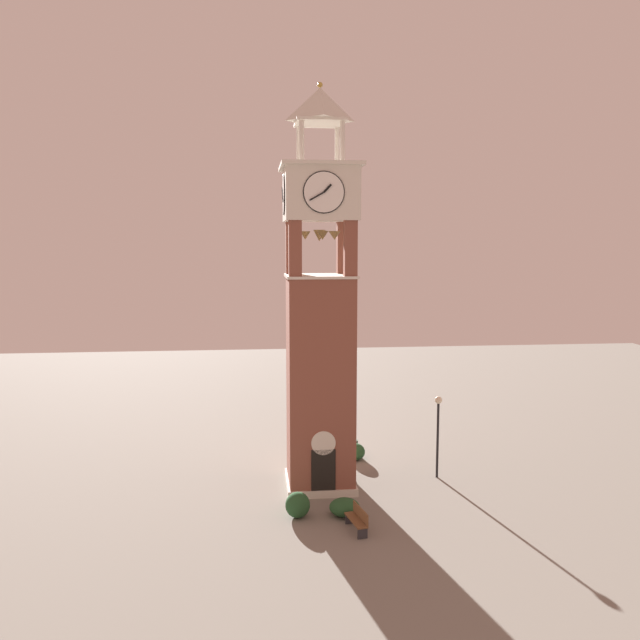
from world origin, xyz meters
TOP-DOWN VIEW (x-y plane):
  - ground at (0.00, 0.00)m, footprint 80.00×80.00m
  - clock_tower at (0.00, -0.00)m, footprint 3.59×3.59m
  - park_bench at (1.00, -5.02)m, footprint 0.75×1.66m
  - lamp_post at (5.83, 0.52)m, footprint 0.36×0.36m
  - trash_bin at (2.27, 4.38)m, footprint 0.52×0.52m
  - shrub_near_entry at (0.69, -3.49)m, footprint 1.29×1.29m
  - shrub_left_of_tower at (2.24, 3.46)m, footprint 1.02×1.02m
  - shrub_behind_bench at (-1.30, -3.48)m, footprint 1.04×1.04m

SIDE VIEW (x-z plane):
  - ground at x=0.00m, z-range 0.00..0.00m
  - shrub_near_entry at x=0.69m, z-range 0.00..0.72m
  - trash_bin at x=2.27m, z-range 0.00..0.80m
  - shrub_left_of_tower at x=2.24m, z-range 0.00..0.89m
  - park_bench at x=1.00m, z-range 0.01..0.96m
  - shrub_behind_bench at x=-1.30m, z-range 0.00..1.08m
  - lamp_post at x=5.83m, z-range 0.77..4.83m
  - clock_tower at x=0.00m, z-range -1.63..16.89m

